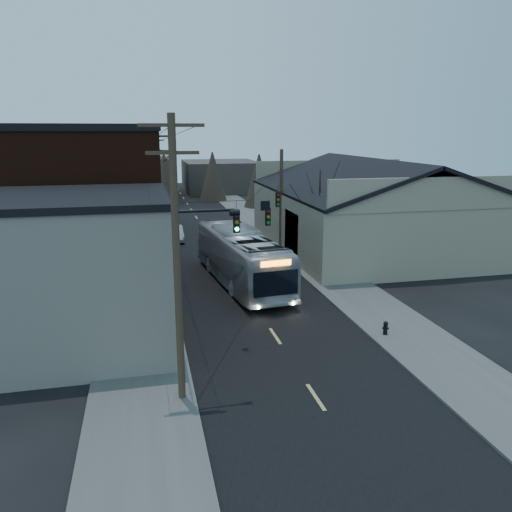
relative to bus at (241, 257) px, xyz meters
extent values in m
plane|color=black|center=(-0.09, -17.13, -1.79)|extent=(160.00, 160.00, 0.00)
cube|color=black|center=(-0.09, 12.87, -1.78)|extent=(9.00, 110.00, 0.02)
cube|color=#474744|center=(-6.59, 12.87, -1.73)|extent=(4.00, 110.00, 0.12)
cube|color=#474744|center=(6.41, 12.87, -1.73)|extent=(4.00, 110.00, 0.12)
cube|color=#6C665A|center=(-9.09, -8.13, 1.71)|extent=(8.00, 8.00, 7.00)
cube|color=black|center=(-10.09, 2.87, 3.21)|extent=(10.00, 12.00, 10.00)
cube|color=#37322C|center=(-9.59, 18.87, 1.71)|extent=(9.00, 14.00, 7.00)
cube|color=gray|center=(12.91, 7.87, 0.71)|extent=(16.00, 20.00, 5.00)
cube|color=black|center=(8.91, 7.87, 4.51)|extent=(8.16, 20.60, 2.86)
cube|color=black|center=(16.91, 7.87, 4.51)|extent=(8.16, 20.60, 2.86)
cube|color=#37322C|center=(-6.09, 47.87, 1.21)|extent=(10.00, 12.00, 6.00)
cube|color=#37322C|center=(6.91, 52.87, 0.71)|extent=(12.00, 14.00, 5.00)
cone|color=black|center=(6.41, 2.87, 1.81)|extent=(0.40, 0.40, 7.20)
cylinder|color=#382B1E|center=(-5.09, -14.13, 3.46)|extent=(0.28, 0.28, 10.50)
cube|color=#382B1E|center=(-5.09, -14.13, 8.31)|extent=(2.20, 0.12, 0.12)
cylinder|color=#382B1E|center=(-5.09, 0.87, 3.21)|extent=(0.28, 0.28, 10.00)
cube|color=#382B1E|center=(-5.09, 0.87, 7.81)|extent=(2.20, 0.12, 0.12)
cylinder|color=#382B1E|center=(-5.09, 15.87, 2.96)|extent=(0.28, 0.28, 9.50)
cube|color=#382B1E|center=(-5.09, 15.87, 7.31)|extent=(2.20, 0.12, 0.12)
cylinder|color=#382B1E|center=(-5.09, 30.87, 2.71)|extent=(0.28, 0.28, 9.00)
cube|color=#382B1E|center=(-5.09, 30.87, 6.81)|extent=(2.20, 0.12, 0.12)
cylinder|color=#382B1E|center=(4.91, 7.87, 2.46)|extent=(0.28, 0.28, 8.50)
cube|color=black|center=(-2.09, -9.63, 4.16)|extent=(0.28, 0.20, 1.00)
cube|color=black|center=(0.51, -5.13, 3.56)|extent=(0.28, 0.20, 1.00)
cube|color=black|center=(2.71, 0.87, 3.66)|extent=(0.28, 0.20, 1.00)
imported|color=#A8ADB4|center=(0.00, 0.00, 0.00)|extent=(4.37, 13.07, 3.57)
imported|color=#A4A7AB|center=(-3.41, 14.52, -1.11)|extent=(1.45, 4.10, 1.35)
cylinder|color=black|center=(5.23, -10.35, -1.40)|extent=(0.22, 0.22, 0.54)
sphere|color=black|center=(5.23, -10.35, -1.10)|extent=(0.23, 0.23, 0.23)
cylinder|color=black|center=(5.23, -10.35, -1.35)|extent=(0.33, 0.23, 0.11)
camera|label=1|loc=(-6.15, -31.39, 8.12)|focal=35.00mm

